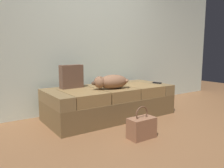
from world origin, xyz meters
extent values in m
plane|color=brown|center=(0.00, 0.00, 0.00)|extent=(10.00, 10.00, 0.00)
cube|color=silver|center=(0.00, 1.68, 1.40)|extent=(6.40, 0.10, 2.80)
cube|color=brown|center=(0.00, 1.05, 0.15)|extent=(1.93, 0.86, 0.30)
cube|color=olive|center=(-0.86, 1.05, 0.38)|extent=(0.20, 0.86, 0.16)
cube|color=olive|center=(0.86, 1.05, 0.38)|extent=(0.20, 0.86, 0.16)
cube|color=olive|center=(0.00, 1.38, 0.38)|extent=(1.53, 0.20, 0.16)
cube|color=olive|center=(-0.51, 0.95, 0.38)|extent=(0.49, 0.65, 0.16)
cube|color=olive|center=(0.00, 0.95, 0.38)|extent=(0.49, 0.65, 0.16)
cube|color=olive|center=(0.51, 0.95, 0.38)|extent=(0.49, 0.65, 0.16)
ellipsoid|color=#8D6044|center=(-0.05, 0.89, 0.56)|extent=(0.48, 0.31, 0.20)
sphere|color=#8D6044|center=(-0.26, 0.92, 0.57)|extent=(0.17, 0.17, 0.17)
ellipsoid|color=brown|center=(-0.34, 0.93, 0.56)|extent=(0.10, 0.07, 0.06)
cone|color=brown|center=(-0.27, 0.87, 0.63)|extent=(0.04, 0.04, 0.05)
cone|color=brown|center=(-0.25, 0.96, 0.63)|extent=(0.04, 0.04, 0.05)
ellipsoid|color=#8D6044|center=(0.14, 0.81, 0.57)|extent=(0.15, 0.17, 0.05)
cube|color=black|center=(0.85, 0.90, 0.47)|extent=(0.09, 0.16, 0.02)
cube|color=brown|center=(-0.53, 1.28, 0.63)|extent=(0.35, 0.15, 0.34)
cube|color=#926044|center=(-0.18, 0.12, 0.12)|extent=(0.32, 0.18, 0.24)
torus|color=brown|center=(-0.18, 0.12, 0.29)|extent=(0.18, 0.02, 0.18)
camera|label=1|loc=(-1.83, -1.70, 0.99)|focal=35.27mm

